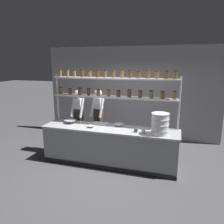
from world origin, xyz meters
TOP-DOWN VIEW (x-y plane):
  - ground_plane at (0.00, 0.00)m, footprint 40.00×40.00m
  - back_wall at (0.00, 2.22)m, footprint 5.69×0.12m
  - prep_counter at (0.00, -0.00)m, footprint 3.29×0.76m
  - spice_shelf_unit at (0.01, 0.33)m, footprint 3.17×0.28m
  - chef_left at (-1.14, 0.69)m, footprint 0.38×0.31m
  - chef_center at (-0.58, 0.80)m, footprint 0.40×0.33m
  - container_stack at (1.19, -0.14)m, footprint 0.39×0.39m
  - cutting_board at (-0.33, 0.25)m, footprint 0.40×0.26m
  - prep_bowl_near_left at (-0.44, -0.10)m, footprint 0.17×0.17m
  - prep_bowl_center_front at (0.18, 0.20)m, footprint 0.24×0.24m
  - prep_bowl_center_back at (-1.09, 0.10)m, footprint 0.30×0.30m
  - serving_cup_front at (0.67, -0.13)m, footprint 0.08×0.08m
  - serving_cup_by_board at (0.84, -0.16)m, footprint 0.08×0.08m

SIDE VIEW (x-z plane):
  - ground_plane at x=0.00m, z-range 0.00..0.00m
  - prep_counter at x=0.00m, z-range 0.00..0.92m
  - cutting_board at x=-0.33m, z-range 0.92..0.94m
  - prep_bowl_near_left at x=-0.44m, z-range 0.92..0.97m
  - prep_bowl_center_front at x=0.18m, z-range 0.92..0.99m
  - prep_bowl_center_back at x=-1.09m, z-range 0.92..1.00m
  - serving_cup_front at x=0.67m, z-range 0.92..1.01m
  - serving_cup_by_board at x=0.84m, z-range 0.92..1.02m
  - chef_left at x=-1.14m, z-range 0.13..1.84m
  - chef_center at x=-0.58m, z-range 0.14..1.87m
  - container_stack at x=1.19m, z-range 0.92..1.40m
  - back_wall at x=0.00m, z-range 0.00..2.95m
  - spice_shelf_unit at x=0.01m, z-range 0.69..2.98m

